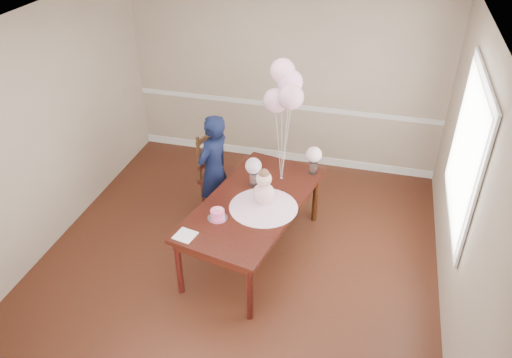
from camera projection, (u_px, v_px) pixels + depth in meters
The scene contains 48 objects.
floor at pixel (236, 265), 5.76m from camera, with size 4.50×5.00×0.00m, color #33150C.
ceiling at pixel (229, 31), 4.29m from camera, with size 4.50×5.00×0.02m, color silver.
wall_back at pixel (285, 76), 7.05m from camera, with size 4.50×0.02×2.70m, color tan.
wall_left at pixel (38, 138), 5.50m from camera, with size 0.02×5.00×2.70m, color tan.
wall_right at pixel (469, 198), 4.54m from camera, with size 0.02×5.00×2.70m, color tan.
chair_rail_trim at pixel (284, 106), 7.29m from camera, with size 4.50×0.02×0.07m, color silver.
baseboard_trim at pixel (282, 155), 7.74m from camera, with size 4.50×0.02×0.12m, color white.
window_frame at pixel (467, 152), 4.84m from camera, with size 0.02×1.66×1.56m, color white.
window_blinds at pixel (465, 152), 4.85m from camera, with size 0.01×1.50×1.40m, color white.
dining_table_top at pixel (253, 203), 5.55m from camera, with size 0.99×1.98×0.05m, color black.
table_apron at pixel (253, 208), 5.59m from camera, with size 0.89×1.88×0.10m, color black.
table_leg_fl at pixel (179, 267), 5.22m from camera, with size 0.07×0.07×0.69m, color black.
table_leg_fr at pixel (250, 293), 4.91m from camera, with size 0.07×0.07×0.69m, color black.
table_leg_bl at pixel (256, 182), 6.59m from camera, with size 0.07×0.07×0.69m, color black.
table_leg_br at pixel (315, 198), 6.28m from camera, with size 0.07×0.07×0.69m, color black.
baby_skirt at pixel (264, 203), 5.42m from camera, with size 0.75×0.75×0.10m, color #F5B4D6.
baby_torso at pixel (264, 194), 5.35m from camera, with size 0.24×0.24×0.24m, color #FFA1D8.
baby_head at pixel (264, 179), 5.24m from camera, with size 0.17×0.17×0.17m, color beige.
baby_hair at pixel (264, 174), 5.21m from camera, with size 0.12×0.12×0.12m, color brown.
cake_platter at pixel (218, 218), 5.27m from camera, with size 0.22×0.22×0.01m, color #BBBBBF.
birthday_cake at pixel (218, 214), 5.24m from camera, with size 0.15×0.15×0.10m, color #FF5091.
cake_flower_a at pixel (217, 209), 5.21m from camera, with size 0.03×0.03×0.03m, color silver.
cake_flower_b at pixel (221, 209), 5.21m from camera, with size 0.03×0.03×0.03m, color white.
rose_vase_near at pixel (253, 179), 5.77m from camera, with size 0.10×0.10×0.16m, color white.
roses_near at pixel (253, 166), 5.67m from camera, with size 0.19×0.19×0.19m, color beige.
rose_vase_far at pixel (313, 167), 5.99m from camera, with size 0.10×0.10×0.16m, color silver.
roses_far at pixel (314, 155), 5.89m from camera, with size 0.19×0.19×0.19m, color white.
napkin at pixel (185, 235), 5.03m from camera, with size 0.20×0.20×0.01m, color white.
balloon_weight at pixel (282, 179), 5.90m from camera, with size 0.04×0.04×0.02m, color silver.
balloon_a at pixel (276, 101), 5.41m from camera, with size 0.28×0.28×0.28m, color #D999B2.
balloon_b at pixel (291, 97), 5.24m from camera, with size 0.28×0.28×0.28m, color #E3A1B7.
balloon_c at pixel (290, 82), 5.33m from camera, with size 0.28×0.28×0.28m, color #F0AACF.
balloon_d at pixel (283, 71), 5.33m from camera, with size 0.28×0.28×0.28m, color #FFB4D0.
balloon_ribbon_a at pixel (279, 147), 5.70m from camera, with size 0.00×0.00×0.83m, color white.
balloon_ribbon_b at pixel (286, 146), 5.61m from camera, with size 0.00×0.00×0.93m, color white.
balloon_ribbon_c at pixel (285, 139), 5.66m from camera, with size 0.00×0.00×1.03m, color white.
balloon_ribbon_d at pixel (282, 134), 5.66m from camera, with size 0.00×0.00×1.13m, color white.
dining_chair_seat at pixel (223, 178), 6.40m from camera, with size 0.48×0.48×0.05m, color #33130E.
chair_leg_fl at pixel (203, 198), 6.47m from camera, with size 0.04×0.04×0.47m, color #371B0F.
chair_leg_fr at pixel (229, 206), 6.31m from camera, with size 0.04×0.04×0.47m, color #351A0E.
chair_leg_bl at pixel (219, 183), 6.76m from camera, with size 0.04×0.04×0.47m, color #35140E.
chair_leg_br at pixel (244, 191), 6.61m from camera, with size 0.04×0.04×0.47m, color #3C2110.
chair_back_post_l at pixel (199, 159), 6.16m from camera, with size 0.04×0.04×0.62m, color #3C2210.
chair_back_post_r at pixel (216, 146), 6.46m from camera, with size 0.04×0.04×0.62m, color #39150F.
chair_slat_low at pixel (208, 161), 6.38m from camera, with size 0.03×0.44×0.05m, color #3A140F.
chair_slat_mid at pixel (207, 149), 6.29m from camera, with size 0.03×0.44×0.05m, color #3D1D10.
chair_slat_top at pixel (207, 137), 6.19m from camera, with size 0.03×0.44×0.05m, color #371F0F.
woman at pixel (214, 170), 6.11m from camera, with size 0.53×0.35×1.46m, color black.
Camera 1 is at (1.32, -4.09, 3.96)m, focal length 35.00 mm.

